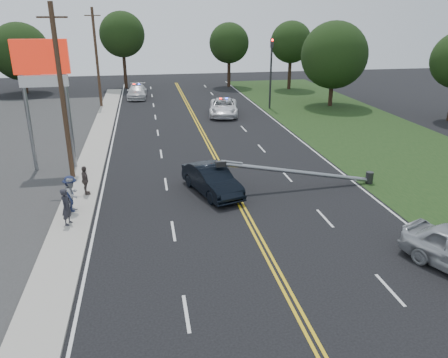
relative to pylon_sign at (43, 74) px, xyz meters
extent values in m
plane|color=black|center=(10.50, -14.00, -6.00)|extent=(120.00, 120.00, 0.00)
cube|color=#A9A398|center=(2.10, -4.00, -5.94)|extent=(1.80, 70.00, 0.12)
cube|color=black|center=(24.00, -4.00, -5.99)|extent=(12.00, 80.00, 0.01)
cube|color=gold|center=(10.50, -4.00, -5.99)|extent=(0.36, 80.00, 0.00)
cylinder|color=gray|center=(-1.20, 0.00, -2.50)|extent=(0.24, 0.24, 7.00)
cylinder|color=gray|center=(1.20, 0.00, -2.50)|extent=(0.24, 0.24, 7.00)
cube|color=#AC1A0B|center=(0.00, 0.00, 1.00)|extent=(3.20, 0.35, 2.00)
cube|color=white|center=(0.00, 0.00, -0.40)|extent=(2.80, 0.30, 0.70)
cylinder|color=#2D2D30|center=(18.80, 16.00, -2.50)|extent=(0.20, 0.20, 7.00)
cube|color=#2D2D30|center=(18.80, 16.00, 0.60)|extent=(0.28, 0.28, 0.90)
sphere|color=#FF0C07|center=(18.80, 15.84, 0.90)|extent=(0.22, 0.22, 0.22)
cylinder|color=#2D2D30|center=(18.60, -6.00, -5.65)|extent=(0.44, 0.44, 0.70)
cylinder|color=gray|center=(14.17, -6.00, -5.02)|extent=(8.90, 0.24, 1.80)
cube|color=#2D2D30|center=(9.74, -6.00, -4.23)|extent=(0.55, 0.32, 0.30)
cylinder|color=#382619|center=(1.30, -2.00, -1.00)|extent=(0.28, 0.28, 10.00)
cube|color=#382619|center=(1.30, -2.00, 3.20)|extent=(1.60, 0.10, 0.10)
cylinder|color=#382619|center=(1.30, 20.00, -1.00)|extent=(0.28, 0.28, 10.00)
cube|color=#382619|center=(1.30, 20.00, 3.20)|extent=(1.60, 0.10, 0.10)
cylinder|color=black|center=(-8.67, 30.71, -4.54)|extent=(0.44, 0.44, 2.92)
sphere|color=black|center=(-8.67, 30.71, -0.97)|extent=(6.92, 6.92, 6.92)
cylinder|color=black|center=(3.57, 32.29, -4.00)|extent=(0.44, 0.44, 3.99)
sphere|color=black|center=(3.57, 32.29, 0.87)|extent=(5.74, 5.74, 5.74)
cylinder|color=black|center=(17.37, 31.18, -4.33)|extent=(0.44, 0.44, 3.33)
sphere|color=black|center=(17.37, 31.18, -0.27)|extent=(5.25, 5.25, 5.25)
cylinder|color=black|center=(24.83, 27.85, -4.27)|extent=(0.44, 0.44, 3.46)
sphere|color=black|center=(24.83, 27.85, -0.04)|extent=(5.26, 5.26, 5.26)
cylinder|color=black|center=(25.67, 16.27, -4.46)|extent=(0.44, 0.44, 3.08)
sphere|color=black|center=(25.67, 16.27, -0.69)|extent=(6.91, 6.91, 6.91)
imported|color=black|center=(9.26, -5.81, -5.21)|extent=(3.04, 5.04, 1.57)
imported|color=white|center=(13.45, 13.70, -5.20)|extent=(3.60, 6.09, 1.59)
imported|color=silver|center=(5.06, 24.61, -5.23)|extent=(2.39, 5.37, 1.53)
imported|color=#27262E|center=(2.01, -8.62, -4.99)|extent=(0.60, 0.75, 1.77)
imported|color=#B5B5BA|center=(2.06, -7.23, -4.97)|extent=(0.95, 1.07, 1.81)
imported|color=#1A2242|center=(2.00, -7.13, -4.95)|extent=(0.83, 1.27, 1.85)
imported|color=#534742|center=(2.44, -5.03, -5.07)|extent=(0.61, 1.01, 1.61)
camera|label=1|loc=(5.88, -28.06, 3.39)|focal=35.00mm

